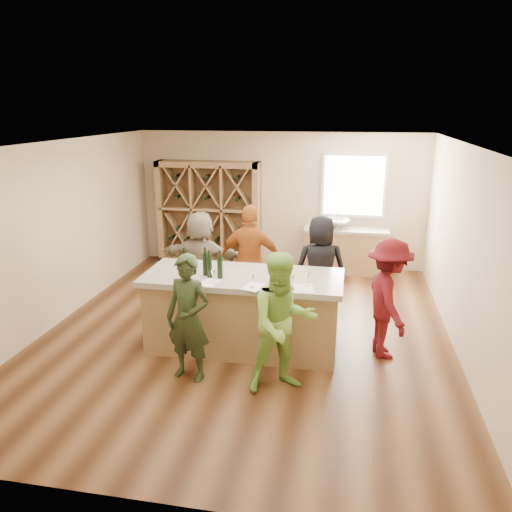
% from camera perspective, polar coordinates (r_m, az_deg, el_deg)
% --- Properties ---
extents(floor, '(6.00, 7.00, 0.10)m').
position_cam_1_polar(floor, '(7.71, -1.02, -8.96)').
color(floor, '#57351C').
rests_on(floor, ground).
extents(ceiling, '(6.00, 7.00, 0.10)m').
position_cam_1_polar(ceiling, '(6.96, -1.14, 13.10)').
color(ceiling, white).
rests_on(ceiling, ground).
extents(wall_back, '(6.00, 0.10, 2.80)m').
position_cam_1_polar(wall_back, '(10.61, 2.83, 6.46)').
color(wall_back, beige).
rests_on(wall_back, ground).
extents(wall_front, '(6.00, 0.10, 2.80)m').
position_cam_1_polar(wall_front, '(4.02, -11.62, -11.76)').
color(wall_front, beige).
rests_on(wall_front, ground).
extents(wall_left, '(0.10, 7.00, 2.80)m').
position_cam_1_polar(wall_left, '(8.35, -22.06, 2.41)').
color(wall_left, beige).
rests_on(wall_left, ground).
extents(wall_right, '(0.10, 7.00, 2.80)m').
position_cam_1_polar(wall_right, '(7.24, 23.28, 0.20)').
color(wall_right, beige).
rests_on(wall_right, ground).
extents(window_frame, '(1.30, 0.06, 1.30)m').
position_cam_1_polar(window_frame, '(10.38, 11.10, 7.90)').
color(window_frame, white).
rests_on(window_frame, wall_back).
extents(window_pane, '(1.18, 0.01, 1.18)m').
position_cam_1_polar(window_pane, '(10.35, 11.10, 7.87)').
color(window_pane, white).
rests_on(window_pane, wall_back).
extents(wine_rack, '(2.20, 0.45, 2.20)m').
position_cam_1_polar(wine_rack, '(10.71, -5.40, 4.87)').
color(wine_rack, '#977348').
rests_on(wine_rack, floor).
extents(back_counter_base, '(1.60, 0.58, 0.86)m').
position_cam_1_polar(back_counter_base, '(10.40, 10.15, 0.51)').
color(back_counter_base, '#977348').
rests_on(back_counter_base, floor).
extents(back_counter_top, '(1.70, 0.62, 0.06)m').
position_cam_1_polar(back_counter_top, '(10.28, 10.28, 2.97)').
color(back_counter_top, '#A29685').
rests_on(back_counter_top, back_counter_base).
extents(sink, '(0.54, 0.54, 0.19)m').
position_cam_1_polar(sink, '(10.26, 9.20, 3.69)').
color(sink, silver).
rests_on(sink, back_counter_top).
extents(faucet, '(0.02, 0.02, 0.30)m').
position_cam_1_polar(faucet, '(10.42, 9.24, 4.22)').
color(faucet, silver).
rests_on(faucet, back_counter_top).
extents(tasting_counter_base, '(2.60, 1.00, 1.00)m').
position_cam_1_polar(tasting_counter_base, '(7.04, -1.47, -6.64)').
color(tasting_counter_base, '#977348').
rests_on(tasting_counter_base, floor).
extents(tasting_counter_top, '(2.72, 1.12, 0.08)m').
position_cam_1_polar(tasting_counter_top, '(6.84, -1.50, -2.49)').
color(tasting_counter_top, '#A29685').
rests_on(tasting_counter_top, tasting_counter_base).
extents(wine_bottle_a, '(0.08, 0.08, 0.30)m').
position_cam_1_polar(wine_bottle_a, '(6.87, -8.19, -0.90)').
color(wine_bottle_a, black).
rests_on(wine_bottle_a, tasting_counter_top).
extents(wine_bottle_c, '(0.10, 0.10, 0.31)m').
position_cam_1_polar(wine_bottle_c, '(6.81, -5.80, -0.94)').
color(wine_bottle_c, black).
rests_on(wine_bottle_c, tasting_counter_top).
extents(wine_bottle_d, '(0.08, 0.08, 0.29)m').
position_cam_1_polar(wine_bottle_d, '(6.72, -5.34, -1.23)').
color(wine_bottle_d, black).
rests_on(wine_bottle_d, tasting_counter_top).
extents(wine_bottle_e, '(0.09, 0.09, 0.31)m').
position_cam_1_polar(wine_bottle_e, '(6.67, -4.14, -1.27)').
color(wine_bottle_e, black).
rests_on(wine_bottle_e, tasting_counter_top).
extents(wine_glass_a, '(0.09, 0.09, 0.19)m').
position_cam_1_polar(wine_glass_a, '(6.48, -4.87, -2.41)').
color(wine_glass_a, white).
rests_on(wine_glass_a, tasting_counter_top).
extents(wine_glass_b, '(0.08, 0.08, 0.16)m').
position_cam_1_polar(wine_glass_b, '(6.33, -0.46, -2.95)').
color(wine_glass_b, white).
rests_on(wine_glass_b, tasting_counter_top).
extents(wine_glass_c, '(0.08, 0.08, 0.18)m').
position_cam_1_polar(wine_glass_c, '(6.30, 4.16, -3.03)').
color(wine_glass_c, white).
rests_on(wine_glass_c, tasting_counter_top).
extents(wine_glass_d, '(0.08, 0.08, 0.19)m').
position_cam_1_polar(wine_glass_d, '(6.57, 2.26, -2.07)').
color(wine_glass_d, white).
rests_on(wine_glass_d, tasting_counter_top).
extents(wine_glass_e, '(0.07, 0.07, 0.19)m').
position_cam_1_polar(wine_glass_e, '(6.41, 5.89, -2.65)').
color(wine_glass_e, white).
rests_on(wine_glass_e, tasting_counter_top).
extents(tasting_menu_a, '(0.26, 0.32, 0.00)m').
position_cam_1_polar(tasting_menu_a, '(6.56, -5.36, -3.03)').
color(tasting_menu_a, white).
rests_on(tasting_menu_a, tasting_counter_top).
extents(tasting_menu_b, '(0.32, 0.37, 0.00)m').
position_cam_1_polar(tasting_menu_b, '(6.38, -0.25, -3.53)').
color(tasting_menu_b, white).
rests_on(tasting_menu_b, tasting_counter_top).
extents(tasting_menu_c, '(0.31, 0.38, 0.00)m').
position_cam_1_polar(tasting_menu_c, '(6.36, 5.49, -3.69)').
color(tasting_menu_c, white).
rests_on(tasting_menu_c, tasting_counter_top).
extents(person_near_left, '(0.66, 0.54, 1.61)m').
position_cam_1_polar(person_near_left, '(6.21, -7.75, -7.04)').
color(person_near_left, '#263319').
rests_on(person_near_left, floor).
extents(person_near_right, '(0.95, 0.77, 1.71)m').
position_cam_1_polar(person_near_right, '(5.90, 3.10, -7.66)').
color(person_near_right, '#8CC64C').
rests_on(person_near_right, floor).
extents(person_server, '(0.73, 1.15, 1.65)m').
position_cam_1_polar(person_server, '(6.91, 14.85, -4.74)').
color(person_server, '#590F14').
rests_on(person_server, floor).
extents(person_far_mid, '(1.09, 0.60, 1.82)m').
position_cam_1_polar(person_far_mid, '(8.03, -0.58, -0.53)').
color(person_far_mid, '#994C19').
rests_on(person_far_mid, floor).
extents(person_far_right, '(0.90, 0.67, 1.68)m').
position_cam_1_polar(person_far_right, '(7.96, 7.37, -1.34)').
color(person_far_right, black).
rests_on(person_far_right, floor).
extents(person_far_left, '(1.58, 0.71, 1.65)m').
position_cam_1_polar(person_far_left, '(8.44, -6.31, -0.35)').
color(person_far_left, gray).
rests_on(person_far_left, floor).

